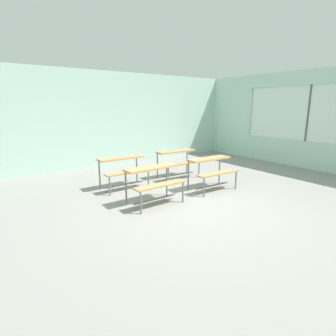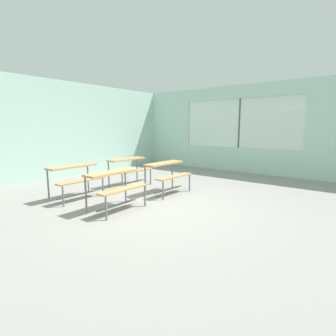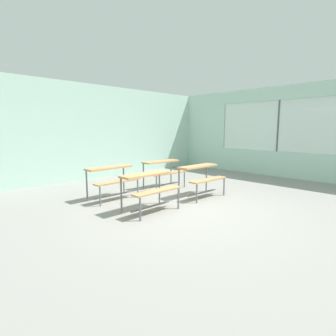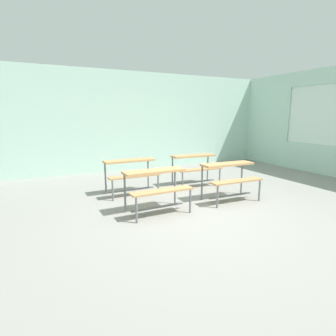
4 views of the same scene
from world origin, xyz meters
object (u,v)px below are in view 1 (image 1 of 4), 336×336
(desk_bench_r0c0, at_px, (154,177))
(desk_bench_r0c1, at_px, (212,166))
(desk_bench_r1c1, at_px, (178,157))
(desk_bench_r1c0, at_px, (123,165))

(desk_bench_r0c0, relative_size, desk_bench_r0c1, 1.00)
(desk_bench_r0c1, relative_size, desk_bench_r1c1, 0.99)
(desk_bench_r1c1, bearing_deg, desk_bench_r0c0, -138.37)
(desk_bench_r0c0, bearing_deg, desk_bench_r1c0, 90.27)
(desk_bench_r0c0, distance_m, desk_bench_r1c0, 1.29)
(desk_bench_r1c0, bearing_deg, desk_bench_r1c1, -0.75)
(desk_bench_r0c0, relative_size, desk_bench_r1c1, 1.00)
(desk_bench_r0c0, distance_m, desk_bench_r0c1, 1.60)
(desk_bench_r1c0, height_order, desk_bench_r1c1, same)
(desk_bench_r0c1, height_order, desk_bench_r1c1, same)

